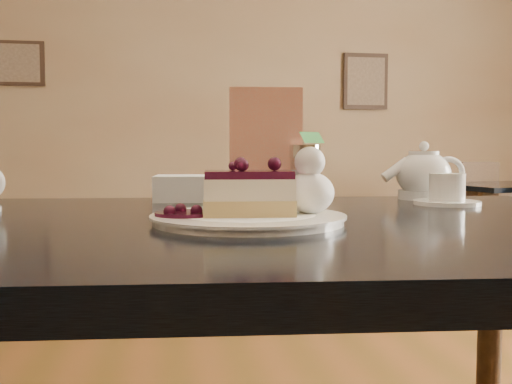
{
  "coord_description": "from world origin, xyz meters",
  "views": [
    {
      "loc": [
        -0.17,
        -0.51,
        0.9
      ],
      "look_at": [
        -0.06,
        0.23,
        0.85
      ],
      "focal_mm": 40.0,
      "sensor_mm": 36.0,
      "label": 1
    }
  ],
  "objects": [
    {
      "name": "napkin_stack",
      "position": [
        -0.13,
        0.7,
        0.82
      ],
      "size": [
        0.14,
        0.14,
        0.05
      ],
      "primitive_type": "cube",
      "rotation": [
        0.0,
        0.0,
        -0.08
      ],
      "color": "white",
      "rests_on": "main_table"
    },
    {
      "name": "dessert_plate",
      "position": [
        -0.06,
        0.3,
        0.8
      ],
      "size": [
        0.27,
        0.27,
        0.01
      ],
      "primitive_type": "cylinder",
      "color": "white",
      "rests_on": "main_table"
    },
    {
      "name": "menu_card",
      "position": [
        0.03,
        0.65,
        0.91
      ],
      "size": [
        0.15,
        0.04,
        0.23
      ],
      "primitive_type": "cube",
      "rotation": [
        0.0,
        0.0,
        -0.08
      ],
      "color": "beige",
      "rests_on": "main_table"
    },
    {
      "name": "cheesecake_slice",
      "position": [
        -0.06,
        0.3,
        0.84
      ],
      "size": [
        0.13,
        0.1,
        0.06
      ],
      "rotation": [
        0.0,
        0.0,
        -0.08
      ],
      "color": "tan",
      "rests_on": "dessert_plate"
    },
    {
      "name": "berry_sauce",
      "position": [
        -0.15,
        0.3,
        0.81
      ],
      "size": [
        0.08,
        0.08,
        0.01
      ],
      "primitive_type": "cylinder",
      "color": "black",
      "rests_on": "dessert_plate"
    },
    {
      "name": "whipped_cream",
      "position": [
        0.03,
        0.3,
        0.84
      ],
      "size": [
        0.07,
        0.07,
        0.06
      ],
      "color": "white",
      "rests_on": "dessert_plate"
    },
    {
      "name": "sugar_shaker",
      "position": [
        0.11,
        0.63,
        0.86
      ],
      "size": [
        0.06,
        0.06,
        0.12
      ],
      "color": "white",
      "rests_on": "main_table"
    },
    {
      "name": "bg_table_far_right",
      "position": [
        2.31,
        3.33,
        0.06
      ],
      "size": [
        1.0,
        1.62,
        1.07
      ],
      "rotation": [
        0.0,
        0.0,
        0.19
      ],
      "color": "black",
      "rests_on": "ground"
    },
    {
      "name": "main_table",
      "position": [
        -0.05,
        0.35,
        0.71
      ],
      "size": [
        1.34,
        0.95,
        0.8
      ],
      "rotation": [
        0.0,
        0.0,
        -0.08
      ],
      "color": "black",
      "rests_on": "ground"
    },
    {
      "name": "tea_set",
      "position": [
        0.37,
        0.63,
        0.84
      ],
      "size": [
        0.17,
        0.25,
        0.11
      ],
      "color": "white",
      "rests_on": "main_table"
    }
  ]
}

